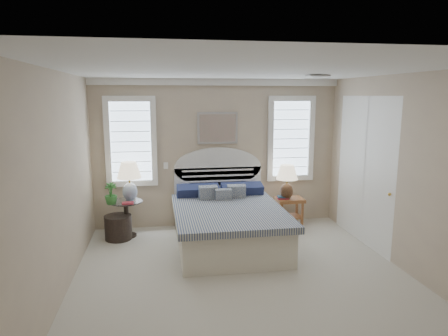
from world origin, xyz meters
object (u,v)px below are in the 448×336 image
(bed, at_px, (227,221))
(lamp_right, at_px, (287,178))
(side_table_left, at_px, (126,215))
(lamp_left, at_px, (129,177))
(floor_pot, at_px, (118,227))
(nightstand_right, at_px, (289,206))

(bed, height_order, lamp_right, bed)
(side_table_left, height_order, lamp_left, lamp_left)
(lamp_left, bearing_deg, bed, -22.49)
(side_table_left, xyz_separation_m, lamp_right, (2.88, 0.07, 0.53))
(lamp_right, bearing_deg, floor_pot, -176.69)
(lamp_left, xyz_separation_m, lamp_right, (2.81, 0.01, -0.12))
(floor_pot, bearing_deg, lamp_left, 39.43)
(bed, distance_m, side_table_left, 1.75)
(side_table_left, relative_size, nightstand_right, 1.19)
(side_table_left, height_order, nightstand_right, side_table_left)
(side_table_left, relative_size, lamp_left, 0.94)
(nightstand_right, bearing_deg, side_table_left, -178.06)
(bed, relative_size, floor_pot, 5.03)
(nightstand_right, xyz_separation_m, lamp_left, (-2.88, -0.04, 0.65))
(side_table_left, relative_size, floor_pot, 1.39)
(floor_pot, distance_m, lamp_left, 0.87)
(nightstand_right, relative_size, lamp_left, 0.79)
(bed, height_order, side_table_left, bed)
(nightstand_right, bearing_deg, lamp_right, -155.31)
(bed, distance_m, lamp_right, 1.49)
(floor_pot, distance_m, lamp_right, 3.10)
(floor_pot, relative_size, lamp_left, 0.67)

